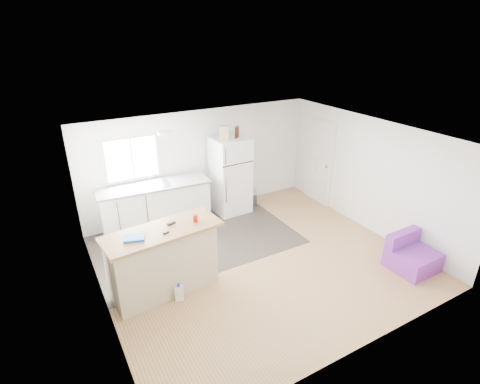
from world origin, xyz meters
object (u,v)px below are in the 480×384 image
at_px(bottle_left, 236,133).
at_px(cardboard_box, 224,133).
at_px(kitchen_cabinets, 156,206).
at_px(red_cup, 195,218).
at_px(peninsula, 164,261).
at_px(cleaner_jug, 179,293).
at_px(cooler, 247,197).
at_px(mop, 158,285).
at_px(refrigerator, 230,175).
at_px(blue_tray, 134,238).
at_px(purple_seat, 411,256).
at_px(bottle_right, 237,132).

bearing_deg(bottle_left, cardboard_box, 175.17).
relative_size(kitchen_cabinets, red_cup, 19.80).
relative_size(peninsula, cardboard_box, 6.41).
height_order(cleaner_jug, bottle_left, bottle_left).
relative_size(cooler, bottle_left, 2.17).
bearing_deg(mop, refrigerator, 55.05).
relative_size(mop, red_cup, 9.43).
bearing_deg(mop, bottle_left, 52.67).
bearing_deg(peninsula, kitchen_cabinets, 69.91).
relative_size(red_cup, cardboard_box, 0.40).
height_order(kitchen_cabinets, peninsula, kitchen_cabinets).
bearing_deg(blue_tray, peninsula, 7.52).
bearing_deg(cardboard_box, blue_tray, -141.41).
height_order(refrigerator, blue_tray, refrigerator).
bearing_deg(refrigerator, mop, -141.24).
bearing_deg(kitchen_cabinets, purple_seat, -41.58).
relative_size(blue_tray, cardboard_box, 1.00).
relative_size(mop, bottle_right, 4.52).
relative_size(cooler, red_cup, 4.53).
bearing_deg(blue_tray, kitchen_cabinets, 65.79).
distance_m(peninsula, bottle_left, 3.44).
distance_m(kitchen_cabinets, bottle_right, 2.42).
xyz_separation_m(mop, bottle_left, (2.63, 2.11, 1.68)).
bearing_deg(blue_tray, refrigerator, 37.55).
xyz_separation_m(kitchen_cabinets, mop, (-0.72, -2.23, -0.30)).
bearing_deg(cardboard_box, peninsula, -137.13).
bearing_deg(cardboard_box, refrigerator, 19.49).
relative_size(kitchen_cabinets, cooler, 4.37).
height_order(mop, bottle_right, bottle_right).
xyz_separation_m(purple_seat, cleaner_jug, (-4.01, 1.24, -0.10)).
height_order(cooler, cleaner_jug, cooler).
relative_size(blue_tray, bottle_left, 1.20).
height_order(peninsula, cleaner_jug, peninsula).
relative_size(cooler, cleaner_jug, 1.76).
bearing_deg(refrigerator, cardboard_box, -162.87).
relative_size(purple_seat, cardboard_box, 2.60).
height_order(purple_seat, bottle_right, bottle_right).
relative_size(cleaner_jug, blue_tray, 1.03).
xyz_separation_m(mop, red_cup, (0.76, 0.12, 0.97)).
distance_m(cleaner_jug, mop, 0.37).
distance_m(refrigerator, cleaner_jug, 3.41).
xyz_separation_m(blue_tray, bottle_left, (2.89, 2.05, 0.75)).
bearing_deg(red_cup, cardboard_box, 52.01).
relative_size(refrigerator, bottle_left, 7.17).
height_order(kitchen_cabinets, refrigerator, refrigerator).
height_order(purple_seat, cardboard_box, cardboard_box).
bearing_deg(bottle_right, mop, -141.12).
distance_m(refrigerator, cardboard_box, 1.06).
height_order(peninsula, bottle_left, bottle_left).
bearing_deg(red_cup, mop, -171.18).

